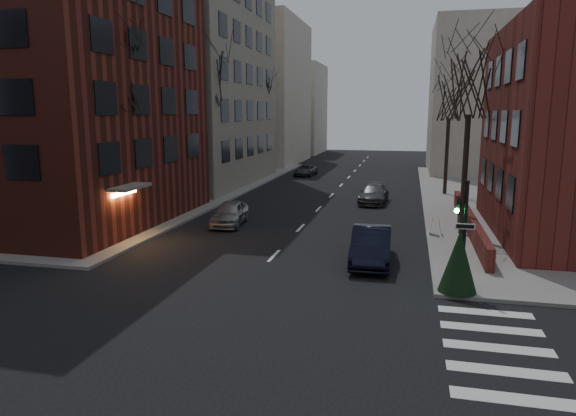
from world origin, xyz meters
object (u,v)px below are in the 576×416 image
object	(u,v)px
tree_right_b	(450,99)
car_lane_gray	(374,194)
car_lane_far	(306,170)
tree_left_c	(260,97)
tree_left_b	(206,79)
streetlamp_far	(271,135)
traffic_signal	(462,241)
car_lane_silver	(230,213)
streetlamp_near	(194,147)
sandwich_board	(436,225)
tree_left_a	(116,74)
evergreen_shrub	(459,261)
tree_right_a	(470,83)
parked_sedan	(371,246)

from	to	relation	value
tree_right_b	car_lane_gray	bearing A→B (deg)	-137.76
tree_right_b	car_lane_far	distance (m)	18.27
car_lane_far	tree_left_c	bearing A→B (deg)	-149.27
tree_left_b	streetlamp_far	world-z (taller)	tree_left_b
tree_right_b	traffic_signal	bearing A→B (deg)	-92.15
traffic_signal	car_lane_silver	xyz separation A→B (m)	(-12.16, 8.79, -1.20)
tree_right_b	streetlamp_near	world-z (taller)	tree_right_b
traffic_signal	streetlamp_near	world-z (taller)	streetlamp_near
streetlamp_far	sandwich_board	bearing A→B (deg)	-57.43
tree_left_a	tree_left_b	world-z (taller)	tree_left_b
tree_right_b	car_lane_far	world-z (taller)	tree_right_b
streetlamp_far	car_lane_gray	distance (m)	19.21
sandwich_board	evergreen_shrub	bearing A→B (deg)	-85.34
tree_left_a	tree_right_b	xyz separation A→B (m)	(17.60, 18.00, -0.88)
tree_left_c	car_lane_gray	size ratio (longest dim) A/B	2.09
tree_right_a	tree_left_a	bearing A→B (deg)	-167.20
tree_left_c	sandwich_board	world-z (taller)	tree_left_c
tree_left_b	tree_right_b	world-z (taller)	tree_left_b
tree_right_b	parked_sedan	distance (m)	21.65
tree_left_b	tree_right_a	size ratio (longest dim) A/B	1.11
tree_right_a	car_lane_far	xyz separation A→B (m)	(-13.38, 24.26, -7.47)
car_lane_far	tree_right_a	bearing A→B (deg)	-58.60
traffic_signal	tree_right_a	world-z (taller)	tree_right_a
traffic_signal	streetlamp_near	bearing A→B (deg)	141.13
traffic_signal	streetlamp_far	distance (m)	36.81
tree_left_a	tree_right_b	size ratio (longest dim) A/B	1.12
car_lane_silver	sandwich_board	distance (m)	11.67
tree_left_a	car_lane_gray	distance (m)	19.68
traffic_signal	parked_sedan	xyz separation A→B (m)	(-3.47, 2.91, -1.12)
traffic_signal	tree_right_a	bearing A→B (deg)	84.53
car_lane_far	streetlamp_near	bearing A→B (deg)	-97.61
tree_left_a	tree_left_b	size ratio (longest dim) A/B	0.95
streetlamp_near	evergreen_shrub	distance (m)	21.15
tree_right_a	car_lane_silver	xyz separation A→B (m)	(-13.02, -0.21, -7.32)
streetlamp_near	tree_left_a	bearing A→B (deg)	-94.29
traffic_signal	tree_left_c	bearing A→B (deg)	118.36
traffic_signal	streetlamp_far	size ratio (longest dim) A/B	0.64
tree_right_b	evergreen_shrub	distance (m)	24.35
streetlamp_far	car_lane_far	bearing A→B (deg)	4.17
tree_left_c	sandwich_board	size ratio (longest dim) A/B	9.57
car_lane_far	sandwich_board	xyz separation A→B (m)	(12.03, -24.76, 0.10)
tree_left_b	tree_left_a	bearing A→B (deg)	-90.00
tree_right_b	car_lane_silver	bearing A→B (deg)	-132.49
traffic_signal	streetlamp_far	xyz separation A→B (m)	(-16.14, 33.01, 2.33)
car_lane_gray	evergreen_shrub	world-z (taller)	evergreen_shrub
car_lane_gray	evergreen_shrub	bearing A→B (deg)	-74.22
car_lane_far	streetlamp_far	bearing A→B (deg)	-173.31
car_lane_gray	car_lane_far	xyz separation A→B (m)	(-8.11, 15.05, -0.11)
tree_right_a	parked_sedan	xyz separation A→B (m)	(-4.34, -6.10, -7.24)
tree_right_b	evergreen_shrub	world-z (taller)	tree_right_b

